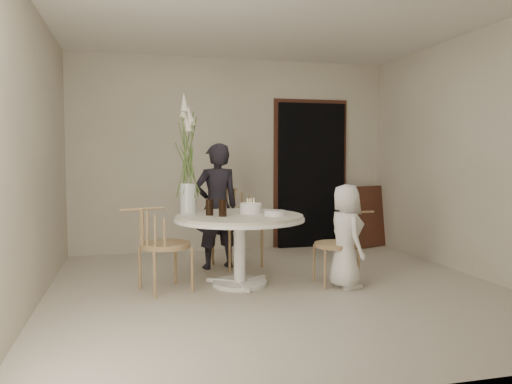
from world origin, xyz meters
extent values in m
plane|color=#BDB3A1|center=(0.00, 0.00, 0.00)|extent=(4.50, 4.50, 0.00)
plane|color=white|center=(0.00, 0.00, 2.70)|extent=(4.50, 4.50, 0.00)
plane|color=beige|center=(0.00, 2.25, 1.35)|extent=(4.50, 0.00, 4.50)
plane|color=beige|center=(0.00, -2.25, 1.35)|extent=(4.50, 0.00, 4.50)
plane|color=beige|center=(-2.25, 0.00, 1.35)|extent=(0.00, 4.50, 4.50)
plane|color=beige|center=(2.25, 0.00, 1.35)|extent=(0.00, 4.50, 4.50)
cube|color=black|center=(1.15, 2.19, 1.05)|extent=(1.00, 0.10, 2.10)
cube|color=#552C1D|center=(1.15, 2.23, 1.11)|extent=(1.12, 0.03, 2.22)
cylinder|color=white|center=(-0.35, 0.25, 0.02)|extent=(0.56, 0.56, 0.04)
cylinder|color=white|center=(-0.35, 0.25, 0.34)|extent=(0.12, 0.12, 0.65)
cylinder|color=white|center=(-0.35, 0.25, 0.68)|extent=(1.33, 1.33, 0.03)
cylinder|color=beige|center=(-0.35, 0.25, 0.71)|extent=(1.30, 1.30, 0.04)
cube|color=#552C1D|center=(1.95, 1.95, 0.45)|extent=(0.70, 0.42, 0.89)
cylinder|color=#A77F5A|center=(-0.33, 0.87, 0.25)|extent=(0.03, 0.03, 0.49)
cylinder|color=#A77F5A|center=(0.09, 1.00, 0.25)|extent=(0.03, 0.03, 0.49)
cylinder|color=#A77F5A|center=(-0.46, 1.29, 0.25)|extent=(0.03, 0.03, 0.49)
cylinder|color=#A77F5A|center=(-0.04, 1.42, 0.25)|extent=(0.03, 0.03, 0.49)
cylinder|color=#A77F5A|center=(-0.19, 1.15, 0.51)|extent=(0.55, 0.55, 0.05)
cylinder|color=#A77F5A|center=(0.45, 0.22, 0.20)|extent=(0.03, 0.03, 0.40)
cylinder|color=#A77F5A|center=(0.44, -0.13, 0.20)|extent=(0.03, 0.03, 0.40)
cylinder|color=#A77F5A|center=(0.80, 0.20, 0.20)|extent=(0.03, 0.03, 0.40)
cylinder|color=#A77F5A|center=(0.79, -0.15, 0.20)|extent=(0.03, 0.03, 0.40)
cylinder|color=#A77F5A|center=(0.62, 0.03, 0.41)|extent=(0.44, 0.44, 0.04)
cylinder|color=#A77F5A|center=(-0.86, 0.09, 0.22)|extent=(0.03, 0.03, 0.44)
cylinder|color=#A77F5A|center=(-0.99, 0.46, 0.22)|extent=(0.03, 0.03, 0.44)
cylinder|color=#A77F5A|center=(-1.22, -0.04, 0.22)|extent=(0.03, 0.03, 0.44)
cylinder|color=#A77F5A|center=(-1.35, 0.33, 0.22)|extent=(0.03, 0.03, 0.44)
cylinder|color=#A77F5A|center=(-1.11, 0.21, 0.46)|extent=(0.49, 0.49, 0.05)
imported|color=black|center=(-0.44, 1.10, 0.74)|extent=(0.59, 0.44, 1.48)
imported|color=white|center=(0.67, -0.11, 0.52)|extent=(0.36, 0.53, 1.05)
cylinder|color=white|center=(-0.21, 0.33, 0.78)|extent=(0.23, 0.23, 0.11)
cylinder|color=beige|center=(-0.21, 0.33, 0.86)|extent=(0.01, 0.01, 0.05)
cylinder|color=beige|center=(-0.17, 0.35, 0.86)|extent=(0.01, 0.01, 0.05)
cylinder|color=beige|center=(-0.25, 0.34, 0.86)|extent=(0.01, 0.01, 0.05)
cylinder|color=beige|center=(-0.19, 0.29, 0.86)|extent=(0.01, 0.01, 0.05)
cylinder|color=beige|center=(-0.24, 0.30, 0.86)|extent=(0.01, 0.01, 0.05)
cylinder|color=black|center=(-0.53, 0.27, 0.80)|extent=(0.08, 0.08, 0.13)
cylinder|color=black|center=(-0.54, 0.17, 0.80)|extent=(0.08, 0.08, 0.13)
cylinder|color=black|center=(-0.65, 0.28, 0.81)|extent=(0.10, 0.10, 0.16)
cylinder|color=black|center=(-0.54, 0.16, 0.82)|extent=(0.09, 0.09, 0.17)
cylinder|color=white|center=(-0.02, 0.08, 0.76)|extent=(0.27, 0.27, 0.05)
cylinder|color=silver|center=(-0.85, 0.49, 0.89)|extent=(0.17, 0.17, 0.32)
cylinder|color=#4A692D|center=(-0.81, 0.49, 1.28)|extent=(0.01, 0.01, 0.79)
cone|color=silver|center=(-0.81, 0.49, 1.68)|extent=(0.08, 0.08, 0.20)
cylinder|color=#4A692D|center=(-0.83, 0.52, 1.32)|extent=(0.01, 0.01, 0.86)
cone|color=silver|center=(-0.83, 0.52, 1.75)|extent=(0.08, 0.08, 0.20)
cylinder|color=#4A692D|center=(-0.87, 0.51, 1.35)|extent=(0.01, 0.01, 0.93)
cone|color=silver|center=(-0.87, 0.51, 1.82)|extent=(0.08, 0.08, 0.20)
cylinder|color=#4A692D|center=(-0.88, 0.48, 1.39)|extent=(0.01, 0.01, 1.00)
cone|color=silver|center=(-0.88, 0.48, 1.88)|extent=(0.08, 0.08, 0.20)
cylinder|color=#4A692D|center=(-0.86, 0.45, 1.28)|extent=(0.01, 0.01, 0.79)
cone|color=silver|center=(-0.86, 0.45, 1.68)|extent=(0.08, 0.08, 0.20)
cylinder|color=#4A692D|center=(-0.83, 0.46, 1.32)|extent=(0.01, 0.01, 0.86)
cone|color=silver|center=(-0.83, 0.46, 1.75)|extent=(0.08, 0.08, 0.20)
camera|label=1|loc=(-1.43, -4.71, 1.32)|focal=35.00mm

